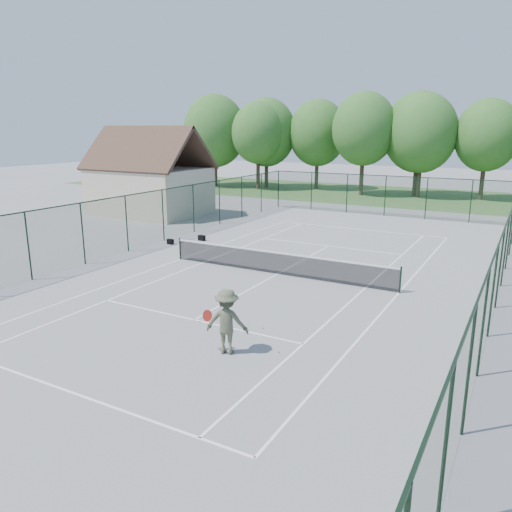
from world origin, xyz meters
name	(u,v)px	position (x,y,z in m)	size (l,w,h in m)	color
ground	(277,274)	(0.00, 0.00, 0.00)	(140.00, 140.00, 0.00)	gray
grass_far	(417,197)	(0.00, 30.00, 0.01)	(80.00, 16.00, 0.01)	#466F33
court_lines	(277,274)	(0.00, 0.00, 0.00)	(11.05, 23.85, 0.01)	white
tennis_net	(278,262)	(0.00, 0.00, 0.58)	(11.08, 0.08, 1.10)	black
fence_enclosure	(278,241)	(0.00, 0.00, 1.56)	(18.05, 36.05, 3.02)	#16351D
utility_building	(149,173)	(-16.00, 10.00, 3.12)	(8.60, 6.27, 6.63)	beige
tree_line_far	(423,133)	(0.00, 30.00, 5.99)	(39.40, 6.40, 9.70)	#402D20
sports_bag_a	(170,242)	(-8.09, 2.44, 0.15)	(0.37, 0.22, 0.29)	black
sports_bag_b	(202,238)	(-7.07, 4.10, 0.16)	(0.40, 0.25, 0.31)	black
tennis_player	(227,321)	(2.39, -8.02, 0.98)	(1.89, 1.07, 1.96)	#52573E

